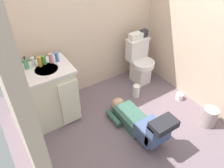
# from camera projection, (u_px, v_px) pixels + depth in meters

# --- Properties ---
(ground_plane) EXTENTS (2.86, 2.92, 0.04)m
(ground_plane) POSITION_uv_depth(u_px,v_px,m) (122.00, 123.00, 3.13)
(ground_plane) COLOR #6B5A63
(wall_back) EXTENTS (2.52, 0.08, 2.40)m
(wall_back) POSITION_uv_depth(u_px,v_px,m) (82.00, 15.00, 3.04)
(wall_back) COLOR beige
(wall_back) RESTS_ON ground_plane
(wall_left) EXTENTS (0.08, 1.92, 2.40)m
(wall_left) POSITION_uv_depth(u_px,v_px,m) (6.00, 84.00, 1.85)
(wall_left) COLOR beige
(wall_left) RESTS_ON ground_plane
(wall_right) EXTENTS (0.08, 1.92, 2.40)m
(wall_right) POSITION_uv_depth(u_px,v_px,m) (202.00, 21.00, 2.90)
(wall_right) COLOR beige
(wall_right) RESTS_ON ground_plane
(toilet) EXTENTS (0.36, 0.46, 0.75)m
(toilet) POSITION_uv_depth(u_px,v_px,m) (140.00, 62.00, 3.66)
(toilet) COLOR silver
(toilet) RESTS_ON ground_plane
(vanity_cabinet) EXTENTS (0.60, 0.53, 0.82)m
(vanity_cabinet) POSITION_uv_depth(u_px,v_px,m) (52.00, 94.00, 2.95)
(vanity_cabinet) COLOR beige
(vanity_cabinet) RESTS_ON ground_plane
(faucet) EXTENTS (0.02, 0.02, 0.10)m
(faucet) POSITION_uv_depth(u_px,v_px,m) (41.00, 60.00, 2.77)
(faucet) COLOR silver
(faucet) RESTS_ON vanity_cabinet
(person_plumber) EXTENTS (0.39, 1.06, 0.52)m
(person_plumber) POSITION_uv_depth(u_px,v_px,m) (140.00, 123.00, 2.87)
(person_plumber) COLOR #33594C
(person_plumber) RESTS_ON ground_plane
(tissue_box) EXTENTS (0.22, 0.11, 0.10)m
(tissue_box) POSITION_uv_depth(u_px,v_px,m) (136.00, 36.00, 3.44)
(tissue_box) COLOR silver
(tissue_box) RESTS_ON toilet
(toiletry_bag) EXTENTS (0.12, 0.09, 0.11)m
(toiletry_bag) POSITION_uv_depth(u_px,v_px,m) (143.00, 33.00, 3.50)
(toiletry_bag) COLOR #26262D
(toiletry_bag) RESTS_ON toilet
(soap_dispenser) EXTENTS (0.06, 0.06, 0.17)m
(soap_dispenser) POSITION_uv_depth(u_px,v_px,m) (26.00, 64.00, 2.66)
(soap_dispenser) COLOR #489764
(soap_dispenser) RESTS_ON vanity_cabinet
(bottle_clear) EXTENTS (0.05, 0.05, 0.12)m
(bottle_clear) POSITION_uv_depth(u_px,v_px,m) (33.00, 62.00, 2.71)
(bottle_clear) COLOR silver
(bottle_clear) RESTS_ON vanity_cabinet
(bottle_amber) EXTENTS (0.05, 0.05, 0.13)m
(bottle_amber) POSITION_uv_depth(u_px,v_px,m) (40.00, 62.00, 2.70)
(bottle_amber) COLOR gold
(bottle_amber) RESTS_ON vanity_cabinet
(bottle_green) EXTENTS (0.05, 0.05, 0.12)m
(bottle_green) POSITION_uv_depth(u_px,v_px,m) (44.00, 60.00, 2.75)
(bottle_green) COLOR #49984A
(bottle_green) RESTS_ON vanity_cabinet
(bottle_pink) EXTENTS (0.06, 0.06, 0.13)m
(bottle_pink) POSITION_uv_depth(u_px,v_px,m) (51.00, 58.00, 2.77)
(bottle_pink) COLOR pink
(bottle_pink) RESTS_ON vanity_cabinet
(bottle_blue) EXTENTS (0.04, 0.04, 0.12)m
(bottle_blue) POSITION_uv_depth(u_px,v_px,m) (57.00, 57.00, 2.79)
(bottle_blue) COLOR #3B69B8
(bottle_blue) RESTS_ON vanity_cabinet
(trash_can) EXTENTS (0.20, 0.20, 0.27)m
(trash_can) POSITION_uv_depth(u_px,v_px,m) (209.00, 117.00, 3.01)
(trash_can) COLOR #9F8D8A
(trash_can) RESTS_ON ground_plane
(paper_towel_roll) EXTENTS (0.11, 0.11, 0.20)m
(paper_towel_roll) POSITION_uv_depth(u_px,v_px,m) (136.00, 91.00, 3.49)
(paper_towel_roll) COLOR white
(paper_towel_roll) RESTS_ON ground_plane
(toilet_paper_roll) EXTENTS (0.11, 0.11, 0.10)m
(toilet_paper_roll) POSITION_uv_depth(u_px,v_px,m) (179.00, 96.00, 3.47)
(toilet_paper_roll) COLOR white
(toilet_paper_roll) RESTS_ON ground_plane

